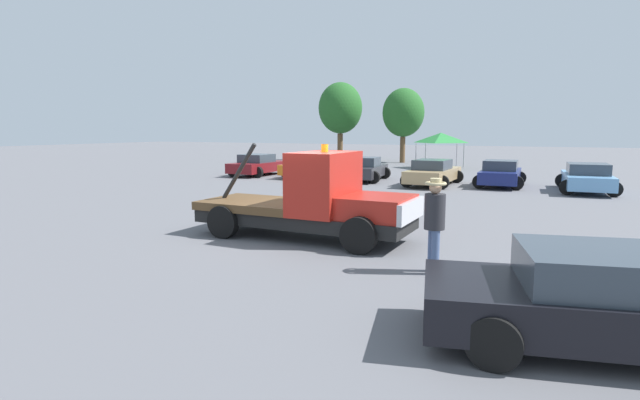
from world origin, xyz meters
TOP-DOWN VIEW (x-y plane):
  - ground_plane at (0.00, 0.00)m, footprint 160.00×160.00m
  - tow_truck at (0.37, -0.01)m, footprint 5.93×2.31m
  - foreground_car at (6.96, -4.33)m, footprint 5.53×3.06m
  - person_near_truck at (3.90, -1.82)m, footprint 0.43×0.43m
  - parked_car_maroon at (-10.99, 15.07)m, footprint 2.52×4.51m
  - parked_car_orange at (-7.28, 15.48)m, footprint 2.95×5.09m
  - parked_car_charcoal at (-3.84, 14.80)m, footprint 2.84×4.46m
  - parked_car_tan at (0.25, 14.20)m, footprint 2.55×4.95m
  - parked_car_navy at (3.48, 15.09)m, footprint 2.44×4.28m
  - parked_car_skyblue at (7.33, 14.42)m, footprint 2.67×4.77m
  - canopy_tent_green at (-1.88, 25.91)m, footprint 3.01×3.01m
  - tree_left at (-12.22, 31.05)m, footprint 4.00×4.00m
  - tree_center at (-6.20, 30.80)m, footprint 3.58×3.58m
  - traffic_cone at (-2.20, 4.04)m, footprint 0.40×0.40m

SIDE VIEW (x-z plane):
  - ground_plane at x=0.00m, z-range 0.00..0.00m
  - traffic_cone at x=-2.20m, z-range -0.02..0.53m
  - parked_car_navy at x=3.48m, z-range -0.02..1.32m
  - parked_car_charcoal at x=-3.84m, z-range -0.02..1.32m
  - parked_car_maroon at x=-10.99m, z-range -0.02..1.32m
  - parked_car_orange at x=-7.28m, z-range -0.02..1.32m
  - parked_car_skyblue at x=7.33m, z-range -0.02..1.32m
  - parked_car_tan at x=0.25m, z-range -0.02..1.32m
  - foreground_car at x=6.96m, z-range -0.02..1.32m
  - tow_truck at x=0.37m, z-range -0.29..2.23m
  - person_near_truck at x=3.90m, z-range 0.17..2.10m
  - canopy_tent_green at x=-1.88m, z-range 0.94..3.57m
  - tree_center at x=-6.20m, z-range 1.09..7.49m
  - tree_left at x=-12.22m, z-range 1.22..8.37m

